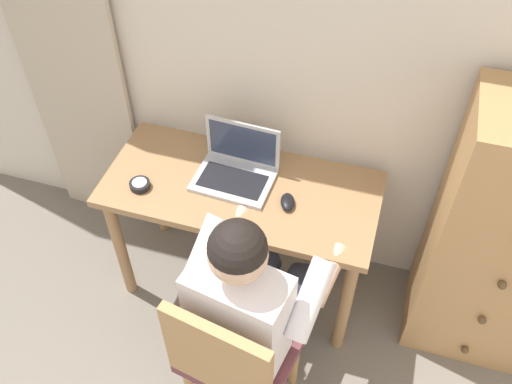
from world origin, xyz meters
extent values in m
cube|color=beige|center=(0.00, 2.20, 1.25)|extent=(4.80, 0.05, 2.50)
cube|color=#BCAD99|center=(-1.33, 2.13, 1.15)|extent=(0.53, 0.03, 2.30)
cube|color=#9E754C|center=(-0.41, 1.86, 0.71)|extent=(1.21, 0.55, 0.03)
cylinder|color=#9E754C|center=(-0.96, 1.64, 0.34)|extent=(0.06, 0.06, 0.69)
cylinder|color=#9E754C|center=(0.13, 1.64, 0.34)|extent=(0.06, 0.06, 0.69)
cylinder|color=#9E754C|center=(-0.96, 2.07, 0.34)|extent=(0.06, 0.06, 0.69)
cylinder|color=#9E754C|center=(0.13, 2.07, 0.34)|extent=(0.06, 0.06, 0.69)
cube|color=tan|center=(0.70, 1.93, 0.66)|extent=(0.56, 0.42, 1.33)
sphere|color=brown|center=(0.70, 1.70, 0.13)|extent=(0.04, 0.04, 0.04)
sphere|color=brown|center=(0.70, 1.70, 0.40)|extent=(0.04, 0.04, 0.04)
sphere|color=brown|center=(0.70, 1.70, 0.66)|extent=(0.04, 0.04, 0.04)
cube|color=brown|center=(-0.22, 1.27, 0.43)|extent=(0.48, 0.47, 0.05)
cube|color=tan|center=(-0.26, 1.09, 0.66)|extent=(0.42, 0.11, 0.42)
cylinder|color=tan|center=(-0.03, 1.40, 0.20)|extent=(0.04, 0.04, 0.40)
cylinder|color=tan|center=(-0.36, 1.46, 0.20)|extent=(0.04, 0.04, 0.40)
cylinder|color=#33384C|center=(-0.10, 1.47, 0.47)|extent=(0.21, 0.42, 0.14)
cylinder|color=#33384C|center=(-0.28, 1.50, 0.47)|extent=(0.21, 0.42, 0.14)
cylinder|color=#33384C|center=(-0.07, 1.67, 0.24)|extent=(0.11, 0.11, 0.47)
cylinder|color=#33384C|center=(-0.24, 1.70, 0.24)|extent=(0.11, 0.11, 0.47)
cube|color=white|center=(-0.23, 1.26, 0.70)|extent=(0.39, 0.26, 0.46)
cylinder|color=white|center=(0.01, 1.35, 0.78)|extent=(0.14, 0.31, 0.25)
cylinder|color=white|center=(-0.42, 1.43, 0.78)|extent=(0.14, 0.31, 0.25)
cylinder|color=#DBAD8E|center=(0.04, 1.55, 0.68)|extent=(0.12, 0.28, 0.11)
cylinder|color=#DBAD8E|center=(-0.39, 1.62, 0.68)|extent=(0.12, 0.28, 0.11)
sphere|color=#DBAD8E|center=(-0.23, 1.27, 1.06)|extent=(0.20, 0.20, 0.20)
sphere|color=black|center=(-0.23, 1.27, 1.09)|extent=(0.20, 0.20, 0.20)
cube|color=#B7BABF|center=(-0.45, 1.87, 0.73)|extent=(0.35, 0.26, 0.02)
cube|color=black|center=(-0.45, 1.86, 0.74)|extent=(0.29, 0.17, 0.00)
cube|color=#B7BABF|center=(-0.45, 2.00, 0.85)|extent=(0.34, 0.03, 0.22)
cube|color=#2D3851|center=(-0.45, 1.99, 0.85)|extent=(0.31, 0.02, 0.18)
ellipsoid|color=black|center=(-0.19, 1.81, 0.74)|extent=(0.09, 0.11, 0.03)
cylinder|color=black|center=(-0.83, 1.73, 0.74)|extent=(0.09, 0.09, 0.03)
cylinder|color=silver|center=(-0.83, 1.73, 0.75)|extent=(0.06, 0.06, 0.00)
camera|label=1|loc=(0.14, 0.26, 2.51)|focal=39.53mm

